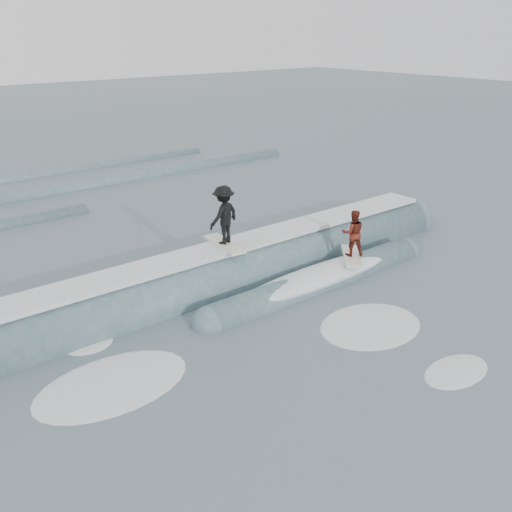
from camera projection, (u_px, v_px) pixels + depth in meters
ground at (306, 313)px, 17.29m from camera, size 160.00×160.00×0.00m
breaking_wave at (249, 277)px, 19.67m from camera, size 20.83×4.01×2.47m
surfer_black at (224, 217)px, 18.57m from camera, size 1.40×2.05×2.04m
surfer_red at (353, 236)px, 19.60m from camera, size 1.75×1.85×1.72m
whitewater at (271, 354)px, 15.12m from camera, size 10.45×8.72×0.10m
far_swells at (25, 200)px, 28.50m from camera, size 37.26×8.65×0.80m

